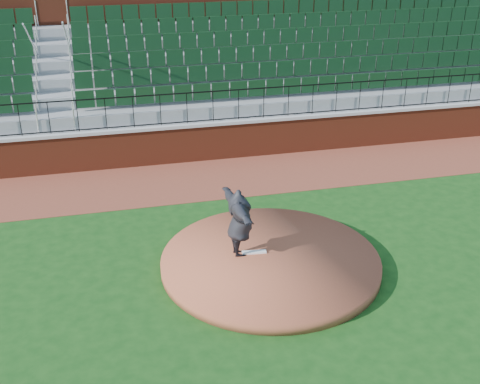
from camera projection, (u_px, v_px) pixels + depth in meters
name	position (u px, v px, depth m)	size (l,w,h in m)	color
ground	(255.00, 269.00, 13.93)	(90.00, 90.00, 0.00)	#133F12
warning_track	(211.00, 178.00, 18.68)	(34.00, 3.20, 0.01)	brown
field_wall	(201.00, 142.00, 19.84)	(34.00, 0.35, 1.20)	maroon
wall_cap	(201.00, 124.00, 19.56)	(34.00, 0.45, 0.10)	#B7B7B7
wall_railing	(200.00, 107.00, 19.33)	(34.00, 0.05, 1.00)	black
seating_stands	(186.00, 72.00, 21.52)	(34.00, 5.10, 4.60)	gray
concourse_wall	(175.00, 44.00, 23.79)	(34.00, 0.50, 5.50)	maroon
pitchers_mound	(270.00, 262.00, 13.99)	(5.09, 5.09, 0.25)	brown
pitching_rubber	(254.00, 252.00, 14.12)	(0.57, 0.14, 0.04)	white
pitcher	(240.00, 223.00, 13.71)	(2.06, 0.56, 1.68)	black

